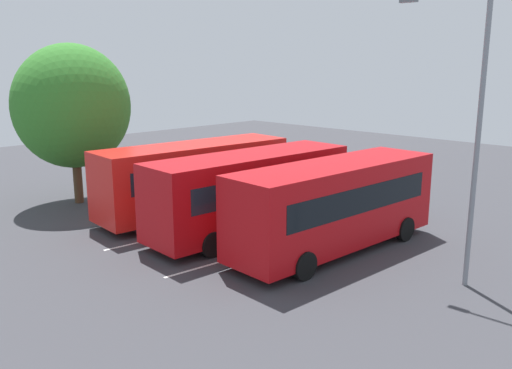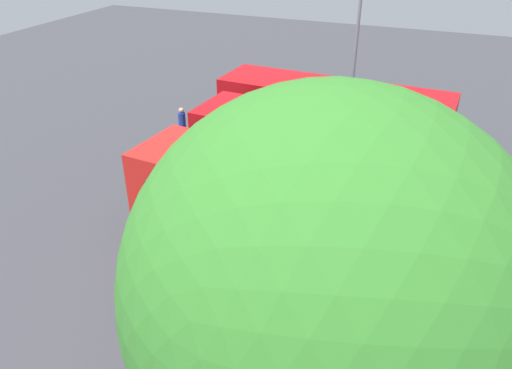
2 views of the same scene
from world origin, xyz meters
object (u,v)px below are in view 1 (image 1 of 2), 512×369
Objects in this scene: bus_far_left at (335,203)px; bus_center_left at (251,190)px; bus_center_right at (195,177)px; street_lamp at (470,122)px; pedestrian at (404,191)px; depot_tree at (72,106)px.

bus_far_left is 1.00× the size of bus_center_left.
street_lamp is (0.80, -12.09, 3.32)m from bus_center_right.
street_lamp reaches higher than bus_far_left.
bus_center_right is 9.72m from pedestrian.
depot_tree is at bearing 118.59° from bus_center_right.
bus_far_left is 6.58m from pedestrian.
bus_far_left is at bearing -75.69° from bus_center_left.
depot_tree is (-3.22, 13.43, 2.99)m from bus_far_left.
street_lamp is at bearing -79.30° from depot_tree.
street_lamp is at bearing -84.31° from bus_far_left.
bus_center_right is 7.21m from depot_tree.
bus_center_left is 10.49m from depot_tree.
bus_center_left is at bearing -75.54° from depot_tree.
bus_far_left is 5.74m from street_lamp.
street_lamp is at bearing -81.10° from bus_center_right.
depot_tree is at bearing -80.61° from pedestrian.
bus_center_right is at bearing 91.84° from bus_center_left.
bus_center_left is 9.05m from street_lamp.
street_lamp reaches higher than bus_center_left.
bus_far_left is at bearing 0.57° from street_lamp.
pedestrian is at bearing -50.84° from street_lamp.
bus_center_right is 1.20× the size of depot_tree.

